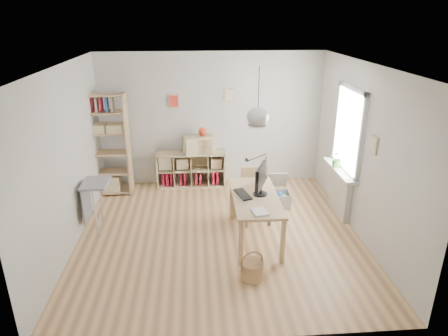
{
  "coord_description": "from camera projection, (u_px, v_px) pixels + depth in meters",
  "views": [
    {
      "loc": [
        -0.35,
        -5.66,
        3.38
      ],
      "look_at": [
        0.1,
        0.3,
        1.05
      ],
      "focal_mm": 32.0,
      "sensor_mm": 36.0,
      "label": 1
    }
  ],
  "objects": [
    {
      "name": "yarn_ball",
      "position": [
        260.0,
        180.0,
        6.49
      ],
      "size": [
        0.16,
        0.16,
        0.16
      ],
      "primitive_type": "sphere",
      "color": "#520B14",
      "rests_on": "desk"
    },
    {
      "name": "storage_chest",
      "position": [
        275.0,
        196.0,
        7.47
      ],
      "size": [
        0.55,
        0.62,
        0.56
      ],
      "rotation": [
        0.0,
        0.0,
        -0.04
      ],
      "color": "#B9B9B4",
      "rests_on": "ground"
    },
    {
      "name": "keyboard",
      "position": [
        243.0,
        194.0,
        6.17
      ],
      "size": [
        0.26,
        0.45,
        0.02
      ],
      "primitive_type": "cube",
      "rotation": [
        0.0,
        0.0,
        0.26
      ],
      "color": "black",
      "rests_on": "desk"
    },
    {
      "name": "paper_tray",
      "position": [
        260.0,
        212.0,
        5.62
      ],
      "size": [
        0.25,
        0.29,
        0.03
      ],
      "primitive_type": "cube",
      "rotation": [
        0.0,
        0.0,
        0.2
      ],
      "color": "silver",
      "rests_on": "desk"
    },
    {
      "name": "desk",
      "position": [
        255.0,
        201.0,
        6.17
      ],
      "size": [
        0.7,
        1.5,
        0.75
      ],
      "color": "tan",
      "rests_on": "ground"
    },
    {
      "name": "wicker_basket",
      "position": [
        252.0,
        270.0,
        5.39
      ],
      "size": [
        0.31,
        0.31,
        0.43
      ],
      "rotation": [
        0.0,
        0.0,
        0.23
      ],
      "color": "olive",
      "rests_on": "ground"
    },
    {
      "name": "side_table",
      "position": [
        92.0,
        192.0,
        6.45
      ],
      "size": [
        0.4,
        0.55,
        0.85
      ],
      "color": "#9D9C9F",
      "rests_on": "ground"
    },
    {
      "name": "window_unit",
      "position": [
        349.0,
        130.0,
        6.66
      ],
      "size": [
        0.07,
        1.16,
        1.46
      ],
      "color": "white",
      "rests_on": "ground"
    },
    {
      "name": "chair",
      "position": [
        255.0,
        192.0,
        6.8
      ],
      "size": [
        0.48,
        0.48,
        0.93
      ],
      "rotation": [
        0.0,
        0.0,
        0.06
      ],
      "color": "#9D9C9F",
      "rests_on": "ground"
    },
    {
      "name": "cube_shelf",
      "position": [
        190.0,
        171.0,
        8.3
      ],
      "size": [
        1.4,
        0.38,
        0.72
      ],
      "color": "#D4BC8B",
      "rests_on": "ground"
    },
    {
      "name": "task_lamp",
      "position": [
        255.0,
        164.0,
        6.61
      ],
      "size": [
        0.4,
        0.15,
        0.42
      ],
      "color": "black",
      "rests_on": "desk"
    },
    {
      "name": "drawer_chest",
      "position": [
        199.0,
        145.0,
        8.06
      ],
      "size": [
        0.66,
        0.44,
        0.35
      ],
      "primitive_type": "cube",
      "rotation": [
        0.0,
        0.0,
        0.29
      ],
      "color": "#D4BC8B",
      "rests_on": "cube_shelf"
    },
    {
      "name": "room_shell",
      "position": [
        258.0,
        116.0,
        5.68
      ],
      "size": [
        4.5,
        4.5,
        4.5
      ],
      "color": "white",
      "rests_on": "ground"
    },
    {
      "name": "red_vase",
      "position": [
        202.0,
        132.0,
        7.97
      ],
      "size": [
        0.16,
        0.16,
        0.19
      ],
      "primitive_type": "ellipsoid",
      "color": "maroon",
      "rests_on": "drawer_chest"
    },
    {
      "name": "radiator",
      "position": [
        340.0,
        193.0,
        7.07
      ],
      "size": [
        0.1,
        0.8,
        0.8
      ],
      "primitive_type": "cube",
      "color": "silver",
      "rests_on": "ground"
    },
    {
      "name": "ground",
      "position": [
        219.0,
        235.0,
        6.51
      ],
      "size": [
        4.5,
        4.5,
        0.0
      ],
      "primitive_type": "plane",
      "color": "tan",
      "rests_on": "ground"
    },
    {
      "name": "monitor",
      "position": [
        261.0,
        178.0,
        6.09
      ],
      "size": [
        0.25,
        0.53,
        0.48
      ],
      "rotation": [
        0.0,
        0.0,
        -0.38
      ],
      "color": "black",
      "rests_on": "desk"
    },
    {
      "name": "tall_bookshelf",
      "position": [
        107.0,
        141.0,
        7.64
      ],
      "size": [
        0.8,
        0.38,
        2.0
      ],
      "color": "tan",
      "rests_on": "ground"
    },
    {
      "name": "potted_plant",
      "position": [
        338.0,
        158.0,
        6.94
      ],
      "size": [
        0.3,
        0.27,
        0.31
      ],
      "primitive_type": "imported",
      "rotation": [
        0.0,
        0.0,
        -0.1
      ],
      "color": "#346224",
      "rests_on": "windowsill"
    },
    {
      "name": "windowsill",
      "position": [
        340.0,
        170.0,
        6.92
      ],
      "size": [
        0.22,
        1.2,
        0.06
      ],
      "primitive_type": "cube",
      "color": "silver",
      "rests_on": "radiator"
    }
  ]
}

